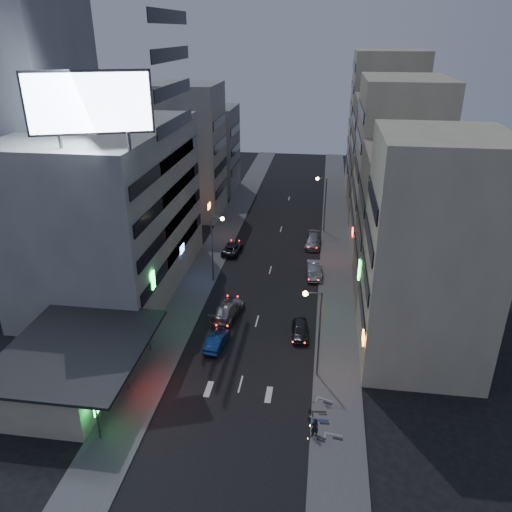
% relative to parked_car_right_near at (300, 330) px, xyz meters
% --- Properties ---
extents(ground, '(180.00, 180.00, 0.00)m').
position_rel_parked_car_right_near_xyz_m(ground, '(-4.50, -11.91, -0.68)').
color(ground, black).
rests_on(ground, ground).
extents(sidewalk_left, '(4.00, 120.00, 0.12)m').
position_rel_parked_car_right_near_xyz_m(sidewalk_left, '(-12.50, 18.09, -0.62)').
color(sidewalk_left, '#4C4C4F').
rests_on(sidewalk_left, ground).
extents(sidewalk_right, '(4.00, 120.00, 0.12)m').
position_rel_parked_car_right_near_xyz_m(sidewalk_right, '(3.50, 18.09, -0.62)').
color(sidewalk_right, '#4C4C4F').
rests_on(sidewalk_right, ground).
extents(food_court, '(11.00, 13.00, 3.88)m').
position_rel_parked_car_right_near_xyz_m(food_court, '(-18.40, -9.91, 1.31)').
color(food_court, beige).
rests_on(food_court, ground).
extents(white_building, '(14.00, 24.00, 18.00)m').
position_rel_parked_car_right_near_xyz_m(white_building, '(-21.50, 8.09, 8.32)').
color(white_building, '#A8A7A3').
rests_on(white_building, ground).
extents(grey_tower, '(10.00, 14.00, 34.00)m').
position_rel_parked_car_right_near_xyz_m(grey_tower, '(-30.50, 11.09, 16.32)').
color(grey_tower, gray).
rests_on(grey_tower, ground).
extents(shophouse_near, '(10.00, 11.00, 20.00)m').
position_rel_parked_car_right_near_xyz_m(shophouse_near, '(10.50, -1.41, 9.32)').
color(shophouse_near, beige).
rests_on(shophouse_near, ground).
extents(shophouse_mid, '(11.00, 12.00, 16.00)m').
position_rel_parked_car_right_near_xyz_m(shophouse_mid, '(11.00, 10.09, 7.32)').
color(shophouse_mid, tan).
rests_on(shophouse_mid, ground).
extents(shophouse_far, '(10.00, 14.00, 22.00)m').
position_rel_parked_car_right_near_xyz_m(shophouse_far, '(10.50, 23.09, 10.32)').
color(shophouse_far, beige).
rests_on(shophouse_far, ground).
extents(far_left_a, '(11.00, 10.00, 20.00)m').
position_rel_parked_car_right_near_xyz_m(far_left_a, '(-20.00, 33.09, 9.32)').
color(far_left_a, '#A8A7A3').
rests_on(far_left_a, ground).
extents(far_left_b, '(12.00, 10.00, 15.00)m').
position_rel_parked_car_right_near_xyz_m(far_left_b, '(-20.50, 46.09, 6.82)').
color(far_left_b, gray).
rests_on(far_left_b, ground).
extents(far_right_a, '(11.00, 12.00, 18.00)m').
position_rel_parked_car_right_near_xyz_m(far_right_a, '(11.00, 38.09, 8.32)').
color(far_right_a, tan).
rests_on(far_right_a, ground).
extents(far_right_b, '(12.00, 12.00, 24.00)m').
position_rel_parked_car_right_near_xyz_m(far_right_b, '(11.50, 52.09, 11.32)').
color(far_right_b, beige).
rests_on(far_right_b, ground).
extents(billboard, '(9.52, 3.75, 6.20)m').
position_rel_parked_car_right_near_xyz_m(billboard, '(-17.49, -1.93, 20.99)').
color(billboard, '#595B60').
rests_on(billboard, white_building).
extents(street_lamp_right_near, '(1.60, 0.44, 8.02)m').
position_rel_parked_car_right_near_xyz_m(street_lamp_right_near, '(1.40, -5.91, 4.69)').
color(street_lamp_right_near, '#595B60').
rests_on(street_lamp_right_near, sidewalk_right).
extents(street_lamp_left, '(1.60, 0.44, 8.02)m').
position_rel_parked_car_right_near_xyz_m(street_lamp_left, '(-10.40, 10.09, 4.69)').
color(street_lamp_left, '#595B60').
rests_on(street_lamp_left, sidewalk_left).
extents(street_lamp_right_far, '(1.60, 0.44, 8.02)m').
position_rel_parked_car_right_near_xyz_m(street_lamp_right_far, '(1.40, 28.09, 4.69)').
color(street_lamp_right_far, '#595B60').
rests_on(street_lamp_right_far, sidewalk_right).
extents(parked_car_right_near, '(1.93, 4.09, 1.35)m').
position_rel_parked_car_right_near_xyz_m(parked_car_right_near, '(0.00, 0.00, 0.00)').
color(parked_car_right_near, '#2B2A30').
rests_on(parked_car_right_near, ground).
extents(parked_car_right_mid, '(1.95, 4.80, 1.55)m').
position_rel_parked_car_right_near_xyz_m(parked_car_right_mid, '(0.90, 13.20, 0.10)').
color(parked_car_right_mid, '#AEB2B6').
rests_on(parked_car_right_mid, ground).
extents(parked_car_left, '(2.39, 4.70, 1.27)m').
position_rel_parked_car_right_near_xyz_m(parked_car_left, '(-10.10, 18.60, -0.04)').
color(parked_car_left, '#2A2A2F').
rests_on(parked_car_left, ground).
extents(parked_car_right_far, '(2.12, 5.05, 1.46)m').
position_rel_parked_car_right_near_xyz_m(parked_car_right_far, '(0.41, 22.40, 0.05)').
color(parked_car_right_far, gray).
rests_on(parked_car_right_far, ground).
extents(road_car_blue, '(1.90, 4.21, 1.34)m').
position_rel_parked_car_right_near_xyz_m(road_car_blue, '(-7.57, -2.88, -0.01)').
color(road_car_blue, navy).
rests_on(road_car_blue, ground).
extents(road_car_silver, '(3.27, 5.94, 1.63)m').
position_rel_parked_car_right_near_xyz_m(road_car_silver, '(-7.62, 2.56, 0.14)').
color(road_car_silver, gray).
rests_on(road_car_silver, ground).
extents(person, '(0.70, 0.58, 1.63)m').
position_rel_parked_car_right_near_xyz_m(person, '(1.80, -13.06, 0.26)').
color(person, black).
rests_on(person, sidewalk_right).
extents(scooter_black_a, '(1.20, 1.81, 1.05)m').
position_rel_parked_car_right_near_xyz_m(scooter_black_a, '(2.72, -13.20, -0.03)').
color(scooter_black_a, black).
rests_on(scooter_black_a, sidewalk_right).
extents(scooter_silver_a, '(0.92, 2.05, 1.21)m').
position_rel_parked_car_right_near_xyz_m(scooter_silver_a, '(3.89, -12.72, 0.05)').
color(scooter_silver_a, '#94959B').
rests_on(scooter_silver_a, sidewalk_right).
extents(scooter_blue, '(0.73, 1.99, 1.20)m').
position_rel_parked_car_right_near_xyz_m(scooter_blue, '(2.86, -11.23, 0.05)').
color(scooter_blue, navy).
rests_on(scooter_blue, sidewalk_right).
extents(scooter_black_b, '(0.75, 1.77, 1.05)m').
position_rel_parked_car_right_near_xyz_m(scooter_black_b, '(2.65, -10.31, -0.03)').
color(scooter_black_b, black).
rests_on(scooter_black_b, sidewalk_right).
extents(scooter_silver_b, '(1.26, 2.10, 1.22)m').
position_rel_parked_car_right_near_xyz_m(scooter_silver_b, '(3.20, -9.11, 0.05)').
color(scooter_silver_b, '#94989B').
rests_on(scooter_silver_b, sidewalk_right).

